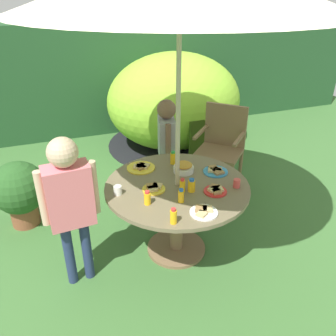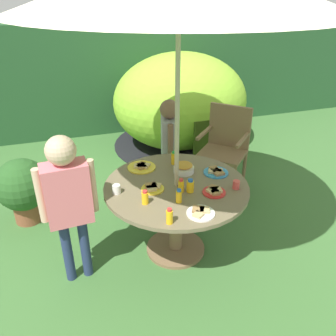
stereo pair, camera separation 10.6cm
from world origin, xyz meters
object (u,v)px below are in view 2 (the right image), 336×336
at_px(cup_near, 236,185).
at_px(cup_far, 116,189).
at_px(plate_mid_left, 153,188).
at_px(garden_table, 176,200).
at_px(plate_front_edge, 142,167).
at_px(juice_bottle_spot_a, 169,216).
at_px(wooden_chair, 225,144).
at_px(plate_far_left, 201,212).
at_px(plate_mid_right, 216,172).
at_px(child_in_pink_shirt, 67,194).
at_px(juice_bottle_back_edge, 174,158).
at_px(dome_tent, 180,101).
at_px(potted_plant, 23,187).
at_px(snack_bowl, 184,168).
at_px(juice_bottle_center_front, 181,186).
at_px(juice_bottle_near_right, 179,196).
at_px(plate_near_left, 214,191).
at_px(juice_bottle_center_back, 145,198).
at_px(juice_bottle_far_right, 190,186).
at_px(child_in_grey_shirt, 169,138).

distance_m(cup_near, cup_far, 0.96).
bearing_deg(plate_mid_left, garden_table, 2.37).
distance_m(plate_front_edge, juice_bottle_spot_a, 0.85).
xyz_separation_m(wooden_chair, plate_far_left, (-0.85, -1.33, 0.14)).
bearing_deg(plate_mid_left, plate_mid_right, 8.72).
bearing_deg(child_in_pink_shirt, juice_bottle_back_edge, 19.79).
height_order(dome_tent, potted_plant, dome_tent).
distance_m(snack_bowl, juice_bottle_center_front, 0.33).
bearing_deg(child_in_pink_shirt, juice_bottle_near_right, -17.30).
bearing_deg(potted_plant, cup_near, -32.28).
bearing_deg(juice_bottle_back_edge, garden_table, -105.50).
bearing_deg(plate_near_left, cup_near, 1.97).
bearing_deg(cup_far, plate_near_left, -17.36).
relative_size(dome_tent, plate_front_edge, 8.96).
bearing_deg(potted_plant, juice_bottle_spot_a, -51.88).
relative_size(child_in_pink_shirt, cup_near, 17.82).
bearing_deg(juice_bottle_back_edge, child_in_pink_shirt, -155.93).
bearing_deg(potted_plant, juice_bottle_back_edge, -20.65).
xyz_separation_m(garden_table, juice_bottle_spot_a, (-0.21, -0.48, 0.21)).
bearing_deg(plate_front_edge, cup_far, -129.36).
height_order(child_in_pink_shirt, plate_front_edge, child_in_pink_shirt).
distance_m(wooden_chair, juice_bottle_back_edge, 0.96).
relative_size(wooden_chair, dome_tent, 0.43).
xyz_separation_m(snack_bowl, plate_front_edge, (-0.33, 0.19, -0.03)).
bearing_deg(plate_far_left, juice_bottle_center_front, 96.30).
distance_m(plate_mid_left, plate_front_edge, 0.39).
relative_size(dome_tent, juice_bottle_center_front, 19.39).
bearing_deg(cup_near, potted_plant, 147.72).
xyz_separation_m(plate_far_left, juice_bottle_center_back, (-0.35, 0.25, 0.04)).
distance_m(dome_tent, plate_far_left, 2.79).
distance_m(child_in_pink_shirt, juice_bottle_back_edge, 1.06).
relative_size(plate_far_left, cup_near, 2.92).
xyz_separation_m(wooden_chair, juice_bottle_far_right, (-0.82, -1.02, 0.18)).
height_order(juice_bottle_center_back, juice_bottle_back_edge, juice_bottle_back_edge).
height_order(potted_plant, plate_far_left, plate_far_left).
distance_m(plate_mid_left, juice_bottle_center_back, 0.21).
height_order(snack_bowl, plate_front_edge, snack_bowl).
distance_m(wooden_chair, child_in_pink_shirt, 2.01).
relative_size(plate_mid_left, juice_bottle_back_edge, 1.49).
bearing_deg(juice_bottle_far_right, child_in_grey_shirt, 81.69).
relative_size(juice_bottle_far_right, juice_bottle_center_back, 1.00).
xyz_separation_m(garden_table, potted_plant, (-1.28, 0.89, -0.15)).
relative_size(dome_tent, plate_mid_right, 10.46).
height_order(wooden_chair, cup_far, wooden_chair).
relative_size(wooden_chair, juice_bottle_spot_a, 8.06).
distance_m(plate_far_left, cup_near, 0.47).
bearing_deg(plate_near_left, child_in_grey_shirt, 91.76).
height_order(plate_mid_right, cup_near, cup_near).
bearing_deg(cup_near, plate_mid_right, 99.04).
bearing_deg(plate_mid_right, wooden_chair, 58.46).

